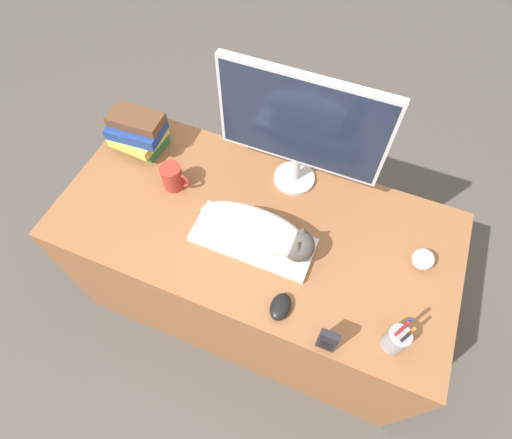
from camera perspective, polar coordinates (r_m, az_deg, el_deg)
The scene contains 11 objects.
ground_plane at distance 2.03m, azimuth -4.24°, elevation -19.36°, with size 12.00×12.00×0.00m, color #4C4742.
desk at distance 1.80m, azimuth -0.16°, elevation -6.55°, with size 1.50×0.72×0.71m.
keyboard at distance 1.43m, azimuth -0.46°, elevation -2.95°, with size 0.44×0.18×0.02m.
cat at distance 1.36m, azimuth 0.49°, elevation -1.61°, with size 0.42×0.15×0.14m.
monitor at distance 1.38m, azimuth 6.44°, elevation 13.11°, with size 0.59×0.16×0.50m.
computer_mouse at distance 1.33m, azimuth 3.53°, elevation -12.31°, with size 0.07×0.10×0.04m.
coffee_mug at distance 1.57m, azimuth -11.75°, elevation 5.95°, with size 0.12×0.08×0.10m.
pen_cup at distance 1.33m, azimuth 19.44°, elevation -15.83°, with size 0.07×0.07×0.22m.
baseball at distance 1.49m, azimuth 22.77°, elevation -5.26°, with size 0.08×0.08×0.08m.
phone at distance 1.27m, azimuth 10.18°, elevation -16.69°, with size 0.06×0.02×0.13m.
book_stack at distance 1.72m, azimuth -16.43°, elevation 11.89°, with size 0.22×0.18×0.16m.
Camera 1 is at (0.30, -0.35, 1.98)m, focal length 28.00 mm.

